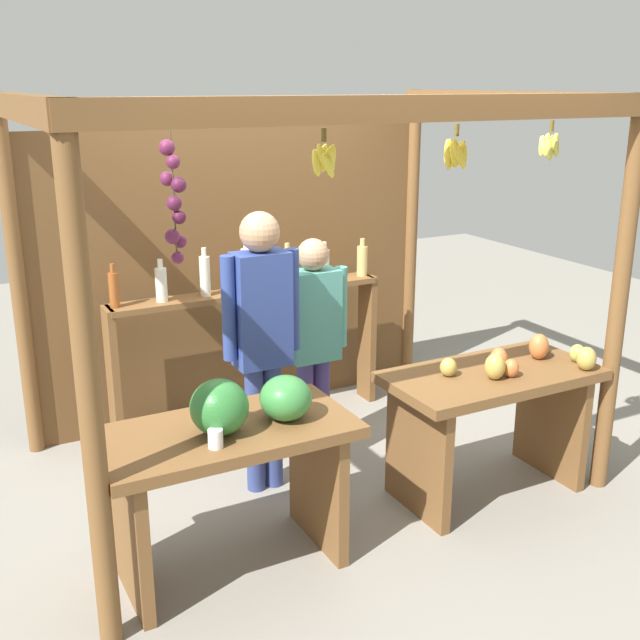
{
  "coord_description": "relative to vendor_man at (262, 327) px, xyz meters",
  "views": [
    {
      "loc": [
        -2.03,
        -4.05,
        2.39
      ],
      "look_at": [
        0.0,
        -0.21,
        1.05
      ],
      "focal_mm": 43.43,
      "sensor_mm": 36.0,
      "label": 1
    }
  ],
  "objects": [
    {
      "name": "ground_plane",
      "position": [
        0.33,
        0.12,
        -1.03
      ],
      "size": [
        12.0,
        12.0,
        0.0
      ],
      "primitive_type": "plane",
      "color": "gray",
      "rests_on": "ground"
    },
    {
      "name": "vendor_man",
      "position": [
        0.0,
        0.0,
        0.0
      ],
      "size": [
        0.48,
        0.23,
        1.7
      ],
      "rotation": [
        0.0,
        0.0,
        0.03
      ],
      "color": "navy",
      "rests_on": "ground"
    },
    {
      "name": "fruit_counter_right",
      "position": [
        1.18,
        -0.68,
        -0.45
      ],
      "size": [
        1.26,
        0.64,
        0.94
      ],
      "color": "brown",
      "rests_on": "ground"
    },
    {
      "name": "market_stall",
      "position": [
        0.33,
        0.6,
        0.34
      ],
      "size": [
        3.13,
        2.23,
        2.34
      ],
      "color": "brown",
      "rests_on": "ground"
    },
    {
      "name": "vendor_woman",
      "position": [
        0.45,
        0.21,
        -0.16
      ],
      "size": [
        0.48,
        0.2,
        1.47
      ],
      "rotation": [
        0.0,
        0.0,
        -0.02
      ],
      "color": "#473A7C",
      "rests_on": "ground"
    },
    {
      "name": "bottle_shelf_unit",
      "position": [
        0.31,
        0.92,
        -0.22
      ],
      "size": [
        2.0,
        0.22,
        1.35
      ],
      "color": "brown",
      "rests_on": "ground"
    },
    {
      "name": "fruit_counter_left",
      "position": [
        -0.47,
        -0.69,
        -0.38
      ],
      "size": [
        1.26,
        0.64,
        1.05
      ],
      "color": "brown",
      "rests_on": "ground"
    }
  ]
}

